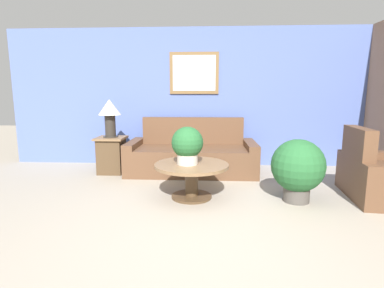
# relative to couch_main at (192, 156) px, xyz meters

# --- Properties ---
(ground_plane) EXTENTS (20.00, 20.00, 0.00)m
(ground_plane) POSITION_rel_couch_main_xyz_m (0.32, -2.58, -0.29)
(ground_plane) COLOR gray
(wall_back) EXTENTS (7.78, 0.09, 2.60)m
(wall_back) POSITION_rel_couch_main_xyz_m (0.31, 0.62, 1.02)
(wall_back) COLOR #5166A8
(wall_back) RESTS_ON ground_plane
(couch_main) EXTENTS (2.23, 0.99, 0.95)m
(couch_main) POSITION_rel_couch_main_xyz_m (0.00, 0.00, 0.00)
(couch_main) COLOR brown
(couch_main) RESTS_ON ground_plane
(coffee_table) EXTENTS (0.98, 0.98, 0.46)m
(coffee_table) POSITION_rel_couch_main_xyz_m (0.07, -1.34, 0.04)
(coffee_table) COLOR #4C3823
(coffee_table) RESTS_ON ground_plane
(side_table) EXTENTS (0.49, 0.49, 0.63)m
(side_table) POSITION_rel_couch_main_xyz_m (-1.40, -0.13, 0.03)
(side_table) COLOR #4C3823
(side_table) RESTS_ON ground_plane
(table_lamp) EXTENTS (0.38, 0.38, 0.65)m
(table_lamp) POSITION_rel_couch_main_xyz_m (-1.40, -0.13, 0.77)
(table_lamp) COLOR #2D2823
(table_lamp) RESTS_ON side_table
(potted_plant_on_table) EXTENTS (0.42, 0.42, 0.50)m
(potted_plant_on_table) POSITION_rel_couch_main_xyz_m (0.02, -1.36, 0.43)
(potted_plant_on_table) COLOR beige
(potted_plant_on_table) RESTS_ON coffee_table
(potted_plant_floor) EXTENTS (0.68, 0.68, 0.81)m
(potted_plant_floor) POSITION_rel_couch_main_xyz_m (1.43, -1.41, 0.15)
(potted_plant_floor) COLOR #4C4742
(potted_plant_floor) RESTS_ON ground_plane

